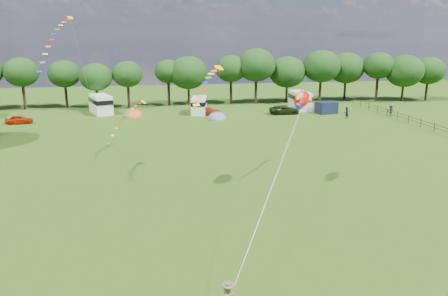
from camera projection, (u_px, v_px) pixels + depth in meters
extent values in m
plane|color=black|center=(246.00, 240.00, 27.56)|extent=(180.00, 180.00, 0.00)
cylinder|color=black|center=(24.00, 97.00, 75.66)|extent=(0.49, 0.49, 4.25)
ellipsoid|color=black|center=(21.00, 72.00, 74.57)|extent=(5.86, 5.86, 4.98)
cylinder|color=black|center=(66.00, 97.00, 77.44)|extent=(0.47, 0.47, 3.90)
ellipsoid|color=black|center=(64.00, 74.00, 76.42)|extent=(5.58, 5.58, 4.74)
cylinder|color=black|center=(98.00, 99.00, 75.52)|extent=(0.44, 0.44, 3.56)
ellipsoid|color=black|center=(96.00, 77.00, 74.55)|extent=(5.56, 5.56, 4.73)
cylinder|color=black|center=(129.00, 97.00, 77.26)|extent=(0.47, 0.47, 3.95)
ellipsoid|color=black|center=(127.00, 74.00, 76.26)|extent=(5.33, 5.33, 4.53)
cylinder|color=black|center=(169.00, 94.00, 80.12)|extent=(0.50, 0.50, 4.33)
ellipsoid|color=black|center=(168.00, 71.00, 79.11)|extent=(4.95, 4.95, 4.21)
cylinder|color=black|center=(189.00, 96.00, 80.41)|extent=(0.43, 0.43, 3.31)
ellipsoid|color=black|center=(188.00, 73.00, 79.33)|extent=(7.03, 7.03, 5.98)
cylinder|color=black|center=(231.00, 92.00, 81.83)|extent=(0.50, 0.50, 4.36)
ellipsoid|color=black|center=(231.00, 69.00, 80.73)|extent=(5.84, 5.84, 4.97)
cylinder|color=black|center=(256.00, 92.00, 81.73)|extent=(0.51, 0.51, 4.55)
ellipsoid|color=black|center=(256.00, 65.00, 80.49)|extent=(7.15, 7.15, 6.08)
cylinder|color=black|center=(286.00, 94.00, 83.61)|extent=(0.42, 0.42, 3.21)
ellipsoid|color=black|center=(287.00, 72.00, 82.56)|extent=(6.90, 6.90, 5.86)
cylinder|color=black|center=(320.00, 91.00, 83.94)|extent=(0.48, 0.48, 4.17)
ellipsoid|color=black|center=(321.00, 66.00, 82.74)|extent=(7.16, 7.16, 6.09)
cylinder|color=black|center=(345.00, 91.00, 86.84)|extent=(0.45, 0.45, 3.66)
ellipsoid|color=black|center=(346.00, 68.00, 85.71)|extent=(7.05, 7.05, 5.99)
cylinder|color=black|center=(377.00, 89.00, 85.22)|extent=(0.52, 0.52, 4.65)
ellipsoid|color=black|center=(379.00, 66.00, 84.07)|extent=(5.96, 5.96, 5.06)
cylinder|color=black|center=(402.00, 93.00, 84.93)|extent=(0.42, 0.42, 3.19)
ellipsoid|color=black|center=(405.00, 71.00, 83.85)|extent=(7.23, 7.23, 6.14)
cylinder|color=black|center=(426.00, 92.00, 86.16)|extent=(0.44, 0.44, 3.52)
ellipsoid|color=black|center=(429.00, 71.00, 85.13)|extent=(6.22, 6.22, 5.28)
cylinder|color=#472D19|center=(434.00, 127.00, 58.49)|extent=(0.12, 0.12, 1.20)
cylinder|color=#472D19|center=(442.00, 127.00, 56.97)|extent=(0.08, 3.00, 0.08)
cylinder|color=#472D19|center=(442.00, 130.00, 57.07)|extent=(0.08, 3.00, 0.08)
cylinder|color=#472D19|center=(421.00, 123.00, 61.35)|extent=(0.12, 0.12, 1.20)
cylinder|color=#472D19|center=(428.00, 123.00, 59.83)|extent=(0.08, 3.00, 0.08)
cylinder|color=#472D19|center=(427.00, 125.00, 59.93)|extent=(0.08, 3.00, 0.08)
cylinder|color=#472D19|center=(409.00, 119.00, 64.21)|extent=(0.12, 0.12, 1.20)
cylinder|color=#472D19|center=(415.00, 119.00, 62.69)|extent=(0.08, 3.00, 0.08)
cylinder|color=#472D19|center=(415.00, 121.00, 62.79)|extent=(0.08, 3.00, 0.08)
cylinder|color=#472D19|center=(397.00, 115.00, 67.07)|extent=(0.12, 0.12, 1.20)
cylinder|color=#472D19|center=(403.00, 115.00, 65.55)|extent=(0.08, 3.00, 0.08)
cylinder|color=#472D19|center=(403.00, 117.00, 65.65)|extent=(0.08, 3.00, 0.08)
cylinder|color=#472D19|center=(387.00, 112.00, 69.93)|extent=(0.12, 0.12, 1.20)
cylinder|color=#472D19|center=(392.00, 112.00, 68.41)|extent=(0.08, 3.00, 0.08)
cylinder|color=#472D19|center=(392.00, 114.00, 68.51)|extent=(0.08, 3.00, 0.08)
cylinder|color=#472D19|center=(378.00, 109.00, 72.79)|extent=(0.12, 0.12, 1.20)
cylinder|color=#472D19|center=(382.00, 108.00, 71.27)|extent=(0.08, 3.00, 0.08)
cylinder|color=#472D19|center=(382.00, 111.00, 71.37)|extent=(0.08, 3.00, 0.08)
cylinder|color=#472D19|center=(369.00, 106.00, 75.65)|extent=(0.12, 0.12, 1.20)
cylinder|color=#472D19|center=(373.00, 106.00, 74.13)|extent=(0.08, 3.00, 0.08)
cylinder|color=#472D19|center=(373.00, 108.00, 74.23)|extent=(0.08, 3.00, 0.08)
cylinder|color=#472D19|center=(361.00, 104.00, 78.51)|extent=(0.12, 0.12, 1.20)
cylinder|color=#472D19|center=(365.00, 103.00, 76.99)|extent=(0.08, 3.00, 0.08)
cylinder|color=#472D19|center=(365.00, 105.00, 77.09)|extent=(0.08, 3.00, 0.08)
cylinder|color=#472D19|center=(353.00, 101.00, 81.37)|extent=(0.12, 0.12, 1.20)
cylinder|color=#472D19|center=(357.00, 101.00, 79.85)|extent=(0.08, 3.00, 0.08)
cylinder|color=#472D19|center=(357.00, 103.00, 79.95)|extent=(0.08, 3.00, 0.08)
imported|color=#9E1F06|center=(19.00, 120.00, 63.56)|extent=(3.92, 1.79, 1.27)
imported|color=red|center=(208.00, 111.00, 70.80)|extent=(4.32, 2.19, 1.25)
imported|color=black|center=(285.00, 110.00, 71.51)|extent=(5.19, 2.51, 1.39)
cube|color=silver|center=(101.00, 104.00, 71.87)|extent=(4.41, 6.60, 3.05)
cube|color=black|center=(100.00, 101.00, 71.71)|extent=(4.50, 6.73, 0.72)
cylinder|color=black|center=(104.00, 113.00, 70.51)|extent=(0.91, 0.57, 0.86)
cylinder|color=black|center=(98.00, 109.00, 73.77)|extent=(0.91, 0.57, 0.86)
cube|color=silver|center=(199.00, 105.00, 71.96)|extent=(3.26, 5.67, 2.66)
cube|color=black|center=(199.00, 102.00, 71.82)|extent=(3.33, 5.78, 0.63)
cylinder|color=black|center=(198.00, 113.00, 70.58)|extent=(0.79, 0.42, 0.75)
cylinder|color=black|center=(200.00, 109.00, 73.82)|extent=(0.79, 0.42, 0.75)
cube|color=silver|center=(300.00, 101.00, 75.91)|extent=(2.90, 6.25, 3.07)
cube|color=black|center=(300.00, 97.00, 75.75)|extent=(2.96, 6.37, 0.73)
cylinder|color=black|center=(303.00, 109.00, 74.33)|extent=(0.88, 0.36, 0.86)
cylinder|color=black|center=(297.00, 105.00, 78.04)|extent=(0.88, 0.36, 0.86)
ellipsoid|color=#BE4B23|center=(134.00, 117.00, 68.81)|extent=(3.00, 3.45, 2.46)
cylinder|color=#BE4B23|center=(134.00, 117.00, 68.80)|extent=(3.15, 3.15, 0.08)
ellipsoid|color=slate|center=(217.00, 119.00, 67.23)|extent=(2.89, 3.33, 2.26)
cylinder|color=slate|center=(217.00, 119.00, 67.23)|extent=(3.04, 3.04, 0.08)
cube|color=black|center=(326.00, 108.00, 71.97)|extent=(3.38, 2.89, 1.92)
ellipsoid|color=#BA0B01|center=(302.00, 100.00, 34.78)|extent=(2.48, 2.99, 1.66)
ellipsoid|color=#D38C00|center=(302.00, 101.00, 34.81)|extent=(1.54, 1.87, 0.91)
cone|color=orange|center=(298.00, 98.00, 33.60)|extent=(1.17, 1.25, 0.87)
cone|color=#2730CC|center=(298.00, 105.00, 33.73)|extent=(1.17, 1.25, 0.87)
cone|color=#2730CC|center=(302.00, 93.00, 34.72)|extent=(0.95, 0.91, 0.74)
sphere|color=white|center=(301.00, 96.00, 35.74)|extent=(0.28, 0.28, 0.28)
sphere|color=black|center=(301.00, 96.00, 35.81)|extent=(0.14, 0.14, 0.14)
cube|color=#E19500|center=(70.00, 18.00, 48.39)|extent=(0.73, 0.69, 0.35)
cube|color=red|center=(67.00, 20.00, 47.93)|extent=(0.56, 0.43, 0.10)
cube|color=orange|center=(64.00, 22.00, 47.48)|extent=(0.56, 0.42, 0.11)
cube|color=yellow|center=(61.00, 25.00, 47.05)|extent=(0.56, 0.42, 0.12)
cube|color=#198C1E|center=(58.00, 29.00, 46.64)|extent=(0.55, 0.42, 0.13)
cube|color=#0C1EB2|center=(54.00, 34.00, 46.25)|extent=(0.55, 0.41, 0.14)
cube|color=red|center=(51.00, 40.00, 45.88)|extent=(0.55, 0.41, 0.14)
cube|color=orange|center=(48.00, 46.00, 45.53)|extent=(0.55, 0.40, 0.15)
cube|color=yellow|center=(45.00, 54.00, 45.20)|extent=(0.55, 0.40, 0.16)
cube|color=#198C1E|center=(42.00, 62.00, 44.89)|extent=(0.54, 0.39, 0.17)
cube|color=#0C1EB2|center=(39.00, 72.00, 44.60)|extent=(0.54, 0.39, 0.17)
cube|color=yellow|center=(143.00, 102.00, 47.87)|extent=(0.66, 0.71, 0.34)
cube|color=red|center=(140.00, 104.00, 47.40)|extent=(0.40, 0.55, 0.10)
cube|color=orange|center=(136.00, 106.00, 46.94)|extent=(0.40, 0.55, 0.11)
cube|color=yellow|center=(132.00, 109.00, 46.50)|extent=(0.39, 0.55, 0.11)
cube|color=#198C1E|center=(128.00, 112.00, 46.08)|extent=(0.39, 0.54, 0.12)
cube|color=#0C1EB2|center=(124.00, 117.00, 45.69)|extent=(0.39, 0.54, 0.13)
cube|color=red|center=(120.00, 122.00, 45.31)|extent=(0.38, 0.54, 0.14)
cube|color=orange|center=(116.00, 128.00, 44.95)|extent=(0.38, 0.54, 0.15)
cube|color=yellow|center=(112.00, 135.00, 44.61)|extent=(0.37, 0.54, 0.16)
cube|color=#198C1E|center=(109.00, 143.00, 44.29)|extent=(0.37, 0.53, 0.16)
cube|color=#FFBC00|center=(219.00, 68.00, 38.12)|extent=(0.87, 0.84, 0.41)
cube|color=red|center=(216.00, 69.00, 37.57)|extent=(0.65, 0.53, 0.12)
cube|color=orange|center=(214.00, 71.00, 37.03)|extent=(0.65, 0.53, 0.13)
cube|color=yellow|center=(211.00, 74.00, 36.52)|extent=(0.65, 0.53, 0.14)
cube|color=#198C1E|center=(208.00, 78.00, 36.02)|extent=(0.65, 0.52, 0.15)
cube|color=#0C1EB2|center=(205.00, 83.00, 35.54)|extent=(0.64, 0.52, 0.16)
cube|color=red|center=(202.00, 89.00, 35.08)|extent=(0.64, 0.52, 0.17)
cube|color=orange|center=(199.00, 96.00, 34.64)|extent=(0.64, 0.51, 0.18)
cube|color=yellow|center=(196.00, 105.00, 34.22)|extent=(0.63, 0.50, 0.19)
imported|color=black|center=(346.00, 113.00, 67.77)|extent=(0.91, 0.62, 1.78)
imported|color=black|center=(391.00, 111.00, 69.59)|extent=(1.19, 0.70, 1.73)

